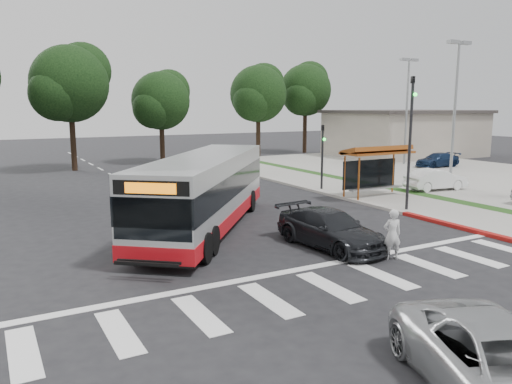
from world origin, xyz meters
TOP-DOWN VIEW (x-y plane):
  - ground at (0.00, 0.00)m, footprint 140.00×140.00m
  - sidewalk_east at (11.00, 8.00)m, footprint 4.00×40.00m
  - curb_east at (9.00, 8.00)m, footprint 0.30×40.00m
  - curb_east_red at (9.00, -2.00)m, footprint 0.32×6.00m
  - parking_lot at (23.00, 10.00)m, footprint 18.00×36.00m
  - commercial_building at (30.00, 22.00)m, footprint 14.00×10.00m
  - building_roof_cap at (30.00, 22.00)m, footprint 14.60×10.60m
  - crosswalk_ladder at (0.00, -5.00)m, footprint 18.00×2.60m
  - bus_shelter at (10.80, 5.10)m, footprint 4.20×1.60m
  - traffic_signal_ne_tall at (9.60, 1.49)m, footprint 0.18×0.37m
  - traffic_signal_ne_short at (9.60, 8.49)m, footprint 0.18×0.37m
  - lot_light_front at (18.00, 6.00)m, footprint 1.90×0.35m
  - lot_light_mid at (24.00, 16.00)m, footprint 1.90×0.35m
  - tree_ne_a at (16.08, 28.06)m, footprint 6.16×5.74m
  - tree_ne_b at (23.08, 30.06)m, footprint 6.16×5.74m
  - tree_north_a at (-1.92, 26.07)m, footprint 6.60×6.15m
  - tree_north_b at (6.07, 28.06)m, footprint 5.72×5.33m
  - transit_bus at (-0.38, 3.05)m, footprint 9.49×10.98m
  - pedestrian at (3.45, -3.88)m, footprint 0.72×0.58m
  - dark_sedan at (2.50, -1.72)m, footprint 2.34×4.88m
  - silver_suv_south at (-0.89, -11.08)m, footprint 4.06×5.62m
  - parked_car_1 at (15.50, 4.97)m, footprint 4.01×1.80m
  - parked_car_3 at (24.80, 13.05)m, footprint 4.05×1.75m

SIDE VIEW (x-z plane):
  - ground at x=0.00m, z-range 0.00..0.00m
  - crosswalk_ladder at x=0.00m, z-range 0.00..0.01m
  - parking_lot at x=23.00m, z-range 0.00..0.10m
  - sidewalk_east at x=11.00m, z-range 0.00..0.12m
  - curb_east at x=9.00m, z-range 0.00..0.15m
  - curb_east_red at x=9.00m, z-range 0.00..0.15m
  - parked_car_3 at x=24.80m, z-range 0.10..1.26m
  - dark_sedan at x=2.50m, z-range 0.00..1.37m
  - silver_suv_south at x=-0.89m, z-range 0.00..1.42m
  - parked_car_1 at x=15.50m, z-range 0.10..1.38m
  - pedestrian at x=3.45m, z-range 0.00..1.72m
  - transit_bus at x=-0.38m, z-range 0.00..3.09m
  - commercial_building at x=30.00m, z-range 0.00..4.40m
  - bus_shelter at x=10.80m, z-range 0.92..3.78m
  - traffic_signal_ne_short at x=9.60m, z-range 0.48..4.48m
  - traffic_signal_ne_tall at x=9.60m, z-range 0.63..7.13m
  - building_roof_cap at x=30.00m, z-range 4.40..4.70m
  - tree_north_b at x=6.07m, z-range 1.45..9.88m
  - lot_light_front at x=18.00m, z-range 1.40..10.41m
  - lot_light_mid at x=24.00m, z-range 1.40..10.41m
  - tree_ne_a at x=16.08m, z-range 1.74..11.04m
  - tree_ne_b at x=23.08m, z-range 1.91..11.93m
  - tree_north_a at x=-1.92m, z-range 1.84..12.01m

